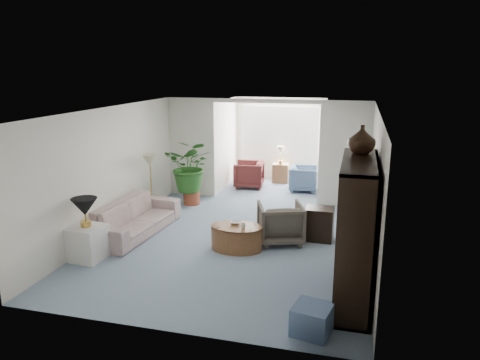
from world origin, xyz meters
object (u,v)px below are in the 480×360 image
(coffee_table, at_px, (237,238))
(wingback_chair, at_px, (280,223))
(coffee_cup, at_px, (243,226))
(sunroom_table, at_px, (280,173))
(end_table, at_px, (88,243))
(sunroom_chair_blue, at_px, (303,179))
(ottoman, at_px, (312,319))
(sofa, at_px, (135,218))
(table_lamp, at_px, (85,207))
(side_table_dark, at_px, (319,224))
(plant_pot, at_px, (192,198))
(coffee_bowl, at_px, (235,223))
(floor_lamp, at_px, (150,161))
(sunroom_chair_maroon, at_px, (249,174))
(entertainment_cabinet, at_px, (356,231))
(framed_picture, at_px, (374,164))
(cabinet_urn, at_px, (362,139))

(coffee_table, height_order, wingback_chair, wingback_chair)
(coffee_cup, height_order, sunroom_table, sunroom_table)
(end_table, distance_m, sunroom_chair_blue, 6.23)
(ottoman, bearing_deg, sunroom_table, 102.74)
(sofa, bearing_deg, table_lamp, 176.12)
(coffee_table, xyz_separation_m, sunroom_chair_blue, (0.67, 4.36, 0.11))
(end_table, bearing_deg, side_table_dark, 27.18)
(sunroom_chair_blue, bearing_deg, wingback_chair, 174.81)
(ottoman, height_order, plant_pot, ottoman)
(coffee_cup, bearing_deg, table_lamp, -158.92)
(coffee_bowl, xyz_separation_m, wingback_chair, (0.76, 0.47, -0.10))
(coffee_table, distance_m, ottoman, 2.85)
(floor_lamp, xyz_separation_m, sunroom_chair_maroon, (1.52, 2.94, -0.89))
(entertainment_cabinet, bearing_deg, framed_picture, 80.78)
(sunroom_table, bearing_deg, floor_lamp, -121.55)
(sofa, relative_size, table_lamp, 5.16)
(ottoman, bearing_deg, cabinet_urn, 73.10)
(plant_pot, distance_m, sunroom_chair_blue, 3.12)
(coffee_table, bearing_deg, sunroom_chair_maroon, 100.73)
(wingback_chair, xyz_separation_m, entertainment_cabinet, (1.38, -1.87, 0.63))
(floor_lamp, relative_size, coffee_table, 0.38)
(side_table_dark, bearing_deg, wingback_chair, -156.80)
(side_table_dark, bearing_deg, coffee_table, -148.33)
(sunroom_chair_blue, bearing_deg, ottoman, -177.72)
(wingback_chair, distance_m, ottoman, 3.06)
(coffee_table, bearing_deg, floor_lamp, 148.84)
(framed_picture, relative_size, plant_pot, 1.25)
(table_lamp, xyz_separation_m, coffee_cup, (2.52, 0.97, -0.45))
(wingback_chair, bearing_deg, framed_picture, 145.43)
(sunroom_chair_maroon, bearing_deg, floor_lamp, -32.94)
(cabinet_urn, relative_size, sunroom_table, 0.76)
(coffee_bowl, relative_size, plant_pot, 0.51)
(wingback_chair, relative_size, sunroom_chair_maroon, 1.06)
(table_lamp, bearing_deg, wingback_chair, 28.05)
(table_lamp, height_order, sunroom_chair_blue, table_lamp)
(sofa, bearing_deg, end_table, 176.12)
(coffee_table, distance_m, side_table_dark, 1.65)
(sofa, bearing_deg, entertainment_cabinet, -105.87)
(plant_pot, relative_size, sunroom_table, 0.74)
(floor_lamp, xyz_separation_m, entertainment_cabinet, (4.42, -2.72, -0.24))
(end_table, distance_m, ottoman, 4.18)
(sunroom_table, bearing_deg, framed_picture, -64.47)
(framed_picture, height_order, ottoman, framed_picture)
(framed_picture, relative_size, ottoman, 1.10)
(sofa, xyz_separation_m, wingback_chair, (2.88, 0.29, 0.05))
(coffee_table, bearing_deg, plant_pot, 126.19)
(entertainment_cabinet, bearing_deg, plant_pot, 135.90)
(coffee_bowl, bearing_deg, sofa, 175.19)
(sofa, xyz_separation_m, sunroom_chair_blue, (2.84, 4.08, 0.00))
(sunroom_chair_blue, bearing_deg, framed_picture, -164.59)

